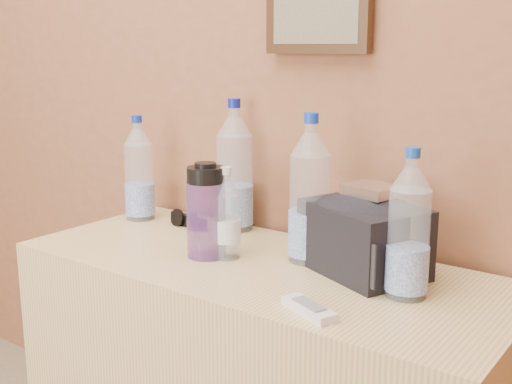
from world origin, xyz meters
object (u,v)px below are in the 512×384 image
ac_remote (309,309)px  foil_packet (372,190)px  sunglasses (188,221)px  pet_small (227,218)px  toiletry_bag (364,234)px  pet_large_b (235,173)px  nalgene_bottle (206,211)px  pet_large_a (139,174)px  pet_large_d (409,232)px  pet_large_c (310,197)px

ac_remote → foil_packet: foil_packet is taller
sunglasses → foil_packet: bearing=4.8°
pet_small → toiletry_bag: bearing=18.2°
pet_large_b → nalgene_bottle: bearing=-67.9°
pet_large_a → pet_small: pet_large_a is taller
pet_large_d → pet_small: bearing=-177.0°
pet_small → ac_remote: (0.35, -0.17, -0.09)m
ac_remote → pet_large_c: bearing=144.2°
pet_large_d → pet_small: size_ratio=1.38×
foil_packet → pet_large_c: bearing=-172.6°
pet_large_d → pet_small: (-0.47, -0.02, -0.04)m
nalgene_bottle → toiletry_bag: 0.39m
pet_large_b → ac_remote: bearing=-38.3°
pet_large_a → sunglasses: pet_large_a is taller
pet_large_c → pet_large_d: size_ratio=1.14×
pet_large_b → ac_remote: (0.49, -0.39, -0.16)m
pet_large_a → ac_remote: bearing=-21.1°
nalgene_bottle → toiletry_bag: nalgene_bottle is taller
pet_large_a → pet_large_b: size_ratio=0.84×
pet_large_c → foil_packet: bearing=7.4°
pet_large_a → toiletry_bag: size_ratio=1.18×
pet_small → sunglasses: size_ratio=1.62×
pet_large_a → ac_remote: pet_large_a is taller
pet_large_d → nalgene_bottle: size_ratio=1.33×
pet_large_d → sunglasses: bearing=170.2°
pet_large_b → pet_large_c: pet_large_b is taller
pet_large_c → nalgene_bottle: pet_large_c is taller
pet_large_a → pet_large_c: (0.63, -0.03, 0.02)m
pet_large_c → sunglasses: 0.47m
pet_large_c → sunglasses: size_ratio=2.57×
pet_large_c → foil_packet: size_ratio=3.17×
foil_packet → nalgene_bottle: bearing=-159.3°
pet_large_c → nalgene_bottle: (-0.23, -0.12, -0.04)m
pet_large_b → pet_large_c: 0.34m
pet_small → nalgene_bottle: nalgene_bottle is taller
sunglasses → pet_large_d: bearing=-2.1°
foil_packet → pet_small: bearing=-160.0°
pet_large_a → pet_small: size_ratio=1.38×
pet_small → ac_remote: size_ratio=1.72×
pet_large_a → toiletry_bag: 0.78m
pet_large_b → pet_large_d: bearing=-17.4°
nalgene_bottle → pet_large_a: bearing=158.8°
pet_small → pet_large_b: bearing=123.7°
toiletry_bag → foil_packet: bearing=82.0°
pet_large_c → toiletry_bag: bearing=2.1°
pet_large_b → toiletry_bag: bearing=-13.1°
pet_small → foil_packet: size_ratio=2.00×
pet_large_c → pet_large_d: 0.30m
toiletry_bag → foil_packet: (0.01, 0.01, 0.10)m
pet_large_b → pet_large_d: (0.61, -0.19, -0.03)m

